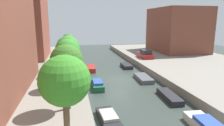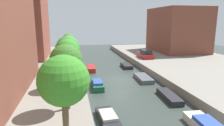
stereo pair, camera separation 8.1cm
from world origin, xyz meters
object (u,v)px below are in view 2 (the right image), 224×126
street_tree_2 (67,52)px  moored_boat_right_4 (127,66)px  street_tree_0 (64,81)px  street_tree_5 (69,40)px  moored_boat_left_2 (97,84)px  moored_boat_left_1 (108,118)px  low_block_right (177,30)px  street_tree_1 (66,61)px  moored_boat_right_3 (143,78)px  parked_car (145,54)px  street_tree_3 (68,48)px  street_tree_4 (68,42)px  moored_boat_right_2 (169,96)px  moored_boat_left_3 (91,69)px  apartment_tower_far (17,9)px

street_tree_2 → moored_boat_right_4: size_ratio=1.47×
street_tree_0 → moored_boat_right_4: street_tree_0 is taller
street_tree_5 → moored_boat_left_2: bearing=-76.5°
moored_boat_left_1 → moored_boat_left_2: moored_boat_left_2 is taller
low_block_right → street_tree_2: (-24.79, -21.94, -1.10)m
street_tree_1 → moored_boat_left_1: size_ratio=1.38×
moored_boat_left_2 → moored_boat_right_3: 6.87m
street_tree_5 → moored_boat_left_2: (3.36, -14.02, -4.21)m
street_tree_2 → street_tree_5: size_ratio=1.09×
parked_car → moored_boat_right_4: 5.85m
street_tree_3 → street_tree_4: (-0.00, 4.95, 0.27)m
street_tree_3 → street_tree_4: street_tree_3 is taller
parked_car → moored_boat_right_2: 18.59m
street_tree_2 → moored_boat_right_2: size_ratio=1.23×
street_tree_4 → moored_boat_right_3: size_ratio=1.17×
street_tree_0 → moored_boat_right_3: size_ratio=1.26×
moored_boat_right_4 → street_tree_3: bearing=-145.9°
street_tree_5 → moored_boat_right_2: street_tree_5 is taller
moored_boat_right_3 → moored_boat_left_1: bearing=-123.7°
moored_boat_right_2 → moored_boat_right_4: moored_boat_right_4 is taller
street_tree_2 → moored_boat_left_3: (3.48, 10.82, -4.54)m
moored_boat_left_3 → moored_boat_left_1: bearing=-91.2°
moored_boat_right_2 → street_tree_2: bearing=163.3°
moored_boat_right_3 → moored_boat_left_2: bearing=-165.2°
street_tree_3 → moored_boat_right_4: size_ratio=1.45×
street_tree_1 → moored_boat_left_2: bearing=66.4°
street_tree_0 → moored_boat_right_4: 25.14m
apartment_tower_far → moored_boat_right_2: apartment_tower_far is taller
street_tree_3 → street_tree_0: bearing=-90.0°
apartment_tower_far → street_tree_2: size_ratio=3.49×
moored_boat_left_3 → moored_boat_right_3: 9.50m
apartment_tower_far → street_tree_4: bearing=-47.0°
moored_boat_left_2 → moored_boat_right_4: size_ratio=1.16×
moored_boat_left_1 → apartment_tower_far: bearing=115.1°
apartment_tower_far → street_tree_5: bearing=-22.1°
street_tree_4 → moored_boat_left_1: bearing=-79.3°
moored_boat_left_3 → moored_boat_right_3: (6.53, -6.91, -0.07)m
apartment_tower_far → moored_boat_right_4: (18.99, -8.20, -9.80)m
parked_car → apartment_tower_far: bearing=168.2°
street_tree_2 → moored_boat_left_1: (3.12, -6.40, -4.58)m
street_tree_2 → parked_car: bearing=46.0°
street_tree_4 → moored_boat_right_2: bearing=-52.0°
low_block_right → moored_boat_left_1: size_ratio=3.48×
street_tree_0 → moored_boat_right_4: size_ratio=1.51×
moored_boat_left_1 → moored_boat_right_3: moored_boat_left_1 is taller
street_tree_5 → moored_boat_left_2: street_tree_5 is taller
street_tree_3 → street_tree_5: street_tree_3 is taller
street_tree_3 → moored_boat_right_3: size_ratio=1.21×
street_tree_0 → street_tree_4: size_ratio=1.08×
street_tree_0 → street_tree_3: (0.00, 16.06, -0.32)m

